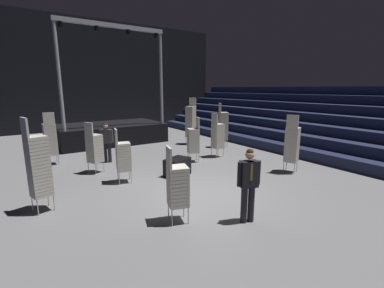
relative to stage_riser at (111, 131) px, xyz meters
The scene contains 17 objects.
ground_plane 9.11m from the stage_riser, 90.00° to the right, with size 22.00×30.00×0.10m, color slate.
arena_end_wall 6.81m from the stage_riser, 90.00° to the left, with size 22.00×0.30×8.00m, color black.
bleacher_bank_right 11.68m from the stage_riser, 44.00° to the right, with size 5.25×24.00×3.15m.
stage_riser is the anchor object (origin of this frame).
man_with_tie 11.12m from the stage_riser, 91.05° to the right, with size 0.57×0.34×1.75m.
chair_stack_front_left 7.14m from the stage_riser, 103.52° to the right, with size 0.52×0.52×1.79m.
chair_stack_front_right 4.75m from the stage_riser, 135.72° to the right, with size 0.46×0.46×2.14m.
chair_stack_mid_left 6.35m from the stage_riser, 75.06° to the right, with size 0.56×0.56×1.88m.
chair_stack_mid_right 6.48m from the stage_riser, 45.67° to the right, with size 0.59×0.59×2.31m.
chair_stack_mid_centre 10.07m from the stage_riser, 67.65° to the right, with size 0.57×0.57×2.14m.
chair_stack_rear_left 6.75m from the stage_riser, 63.44° to the right, with size 0.45×0.45×1.96m.
chair_stack_rear_right 4.71m from the stage_riser, 40.63° to the right, with size 0.59×0.59×2.56m.
chair_stack_rear_centre 10.32m from the stage_riser, 98.57° to the right, with size 0.55×0.55×1.79m.
chair_stack_aisle_left 8.87m from the stage_riser, 117.64° to the right, with size 0.54×0.54×2.39m.
chair_stack_aisle_right 5.81m from the stage_riser, 112.13° to the right, with size 0.59×0.59×1.88m.
crew_worker_near_stage 4.44m from the stage_riser, 108.55° to the right, with size 0.54×0.40×1.66m.
equipment_road_case 7.32m from the stage_riser, 88.80° to the right, with size 0.90×0.60×0.62m, color black.
Camera 1 is at (-4.41, -6.05, 3.05)m, focal length 24.78 mm.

